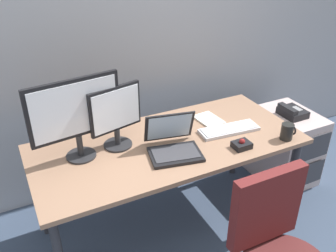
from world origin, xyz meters
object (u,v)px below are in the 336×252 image
at_px(file_cabinet, 285,147).
at_px(coffee_mug, 287,132).
at_px(monitor_side, 116,114).
at_px(desk_phone, 292,112).
at_px(laptop, 173,144).
at_px(monitor_main, 76,113).
at_px(keyboard, 229,129).
at_px(paper_notepad, 209,120).
at_px(trackball_mouse, 242,145).

xyz_separation_m(file_cabinet, coffee_mug, (-0.44, -0.41, 0.48)).
distance_m(monitor_side, coffee_mug, 1.10).
height_order(desk_phone, laptop, laptop).
bearing_deg(laptop, monitor_main, 159.37).
relative_size(keyboard, coffee_mug, 3.86).
height_order(desk_phone, monitor_side, monitor_side).
bearing_deg(monitor_main, coffee_mug, -17.58).
xyz_separation_m(monitor_side, paper_notepad, (0.69, 0.02, -0.22)).
bearing_deg(file_cabinet, desk_phone, -116.78).
relative_size(monitor_main, monitor_side, 1.36).
bearing_deg(file_cabinet, paper_notepad, 177.62).
height_order(monitor_main, trackball_mouse, monitor_main).
xyz_separation_m(monitor_main, paper_notepad, (0.93, 0.04, -0.29)).
distance_m(file_cabinet, monitor_main, 1.83).
relative_size(file_cabinet, monitor_side, 1.51).
xyz_separation_m(desk_phone, laptop, (-1.16, -0.19, 0.14)).
bearing_deg(coffee_mug, monitor_main, 162.42).
xyz_separation_m(file_cabinet, monitor_main, (-1.69, -0.01, 0.72)).
distance_m(file_cabinet, monitor_side, 1.58).
bearing_deg(monitor_side, monitor_main, -175.68).
bearing_deg(monitor_side, keyboard, -12.74).
distance_m(trackball_mouse, coffee_mug, 0.33).
bearing_deg(keyboard, monitor_side, 167.26).
distance_m(desk_phone, laptop, 1.18).
relative_size(monitor_side, trackball_mouse, 3.64).
bearing_deg(laptop, file_cabinet, 10.09).
bearing_deg(laptop, trackball_mouse, -21.35).
xyz_separation_m(desk_phone, monitor_side, (-1.44, 0.02, 0.30)).
distance_m(keyboard, paper_notepad, 0.19).
height_order(file_cabinet, desk_phone, desk_phone).
distance_m(keyboard, coffee_mug, 0.37).
bearing_deg(monitor_side, trackball_mouse, -28.57).
height_order(laptop, coffee_mug, laptop).
xyz_separation_m(monitor_main, coffee_mug, (1.25, -0.40, -0.24)).
xyz_separation_m(keyboard, laptop, (-0.45, -0.05, 0.04)).
relative_size(file_cabinet, desk_phone, 3.02).
relative_size(laptop, paper_notepad, 1.75).
height_order(keyboard, laptop, laptop).
distance_m(monitor_side, paper_notepad, 0.72).
relative_size(trackball_mouse, paper_notepad, 0.53).
relative_size(laptop, trackball_mouse, 3.31).
height_order(monitor_side, coffee_mug, monitor_side).
distance_m(monitor_side, laptop, 0.39).
bearing_deg(paper_notepad, monitor_side, -177.93).
distance_m(desk_phone, coffee_mug, 0.60).
xyz_separation_m(laptop, paper_notepad, (0.41, 0.24, -0.05)).
relative_size(keyboard, trackball_mouse, 3.83).
bearing_deg(desk_phone, coffee_mug, -137.90).
bearing_deg(keyboard, laptop, -173.75).
relative_size(desk_phone, trackball_mouse, 1.82).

